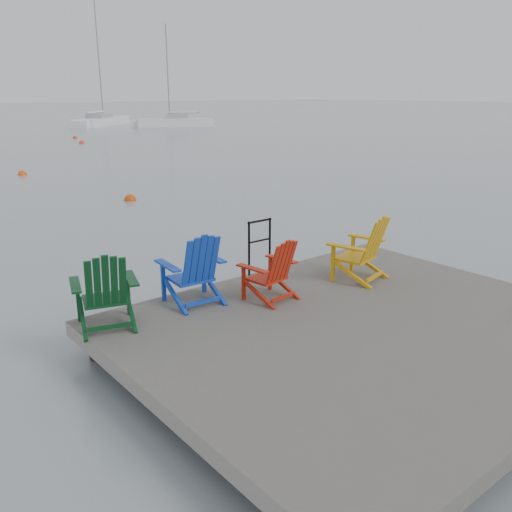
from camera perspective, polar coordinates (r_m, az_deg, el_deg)
ground at (r=7.43m, az=11.11°, el=-10.47°), size 400.00×400.00×0.00m
dock at (r=7.28m, az=11.27°, el=-8.04°), size 6.00×5.00×1.40m
handrail at (r=8.84m, az=0.38°, el=1.58°), size 0.48×0.04×0.90m
chair_green at (r=7.02m, az=-15.60°, el=-3.44°), size 0.96×0.91×1.01m
chair_blue at (r=7.59m, az=-6.49°, el=-1.29°), size 0.88×0.82×1.04m
chair_red at (r=7.70m, az=1.75°, el=-1.42°), size 0.79×0.74×0.91m
chair_yellow at (r=8.68m, az=11.20°, el=0.85°), size 0.96×0.91×1.05m
sailboat_mid at (r=61.54m, az=-15.94°, el=13.41°), size 8.85×8.41×13.22m
sailboat_far at (r=57.89m, az=-8.66°, el=13.67°), size 7.30×4.86×10.11m
buoy_a at (r=18.21m, az=-13.09°, el=5.74°), size 0.39×0.39×0.39m
buoy_b at (r=25.42m, az=-23.38°, el=7.86°), size 0.37×0.37×0.37m
buoy_c at (r=44.79m, az=-18.53°, el=11.68°), size 0.34×0.34×0.34m
buoy_d at (r=40.09m, az=-17.86°, el=11.23°), size 0.39×0.39×0.39m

